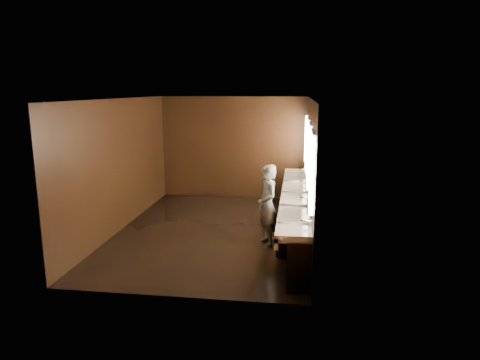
# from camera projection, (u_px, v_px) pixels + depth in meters

# --- Properties ---
(floor) EXTENTS (6.00, 6.00, 0.00)m
(floor) POSITION_uv_depth(u_px,v_px,m) (213.00, 231.00, 9.20)
(floor) COLOR black
(floor) RESTS_ON ground
(ceiling) EXTENTS (4.00, 6.00, 0.02)m
(ceiling) POSITION_uv_depth(u_px,v_px,m) (211.00, 99.00, 8.61)
(ceiling) COLOR #2D2D2B
(ceiling) RESTS_ON wall_back
(wall_back) EXTENTS (4.00, 0.02, 2.80)m
(wall_back) POSITION_uv_depth(u_px,v_px,m) (233.00, 148.00, 11.81)
(wall_back) COLOR black
(wall_back) RESTS_ON floor
(wall_front) EXTENTS (4.00, 0.02, 2.80)m
(wall_front) POSITION_uv_depth(u_px,v_px,m) (170.00, 205.00, 6.00)
(wall_front) COLOR black
(wall_front) RESTS_ON floor
(wall_left) EXTENTS (0.02, 6.00, 2.80)m
(wall_left) POSITION_uv_depth(u_px,v_px,m) (121.00, 165.00, 9.16)
(wall_left) COLOR black
(wall_left) RESTS_ON floor
(wall_right) EXTENTS (0.02, 6.00, 2.80)m
(wall_right) POSITION_uv_depth(u_px,v_px,m) (309.00, 169.00, 8.64)
(wall_right) COLOR black
(wall_right) RESTS_ON floor
(sink_counter) EXTENTS (0.55, 5.40, 1.01)m
(sink_counter) POSITION_uv_depth(u_px,v_px,m) (298.00, 212.00, 8.86)
(sink_counter) COLOR black
(sink_counter) RESTS_ON floor
(mirror_band) EXTENTS (0.06, 5.03, 1.15)m
(mirror_band) POSITION_uv_depth(u_px,v_px,m) (309.00, 152.00, 8.57)
(mirror_band) COLOR #FFE4C2
(mirror_band) RESTS_ON wall_right
(person) EXTENTS (0.58, 0.68, 1.59)m
(person) POSITION_uv_depth(u_px,v_px,m) (267.00, 205.00, 8.26)
(person) COLOR #8CB2D1
(person) RESTS_ON floor
(trash_bin) EXTENTS (0.34, 0.34, 0.53)m
(trash_bin) POSITION_uv_depth(u_px,v_px,m) (285.00, 242.00, 7.78)
(trash_bin) COLOR black
(trash_bin) RESTS_ON floor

